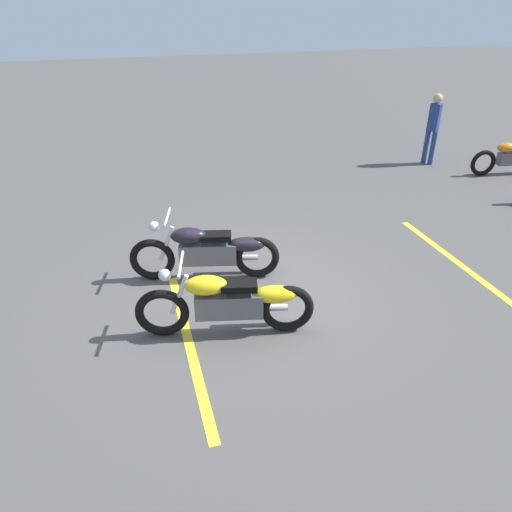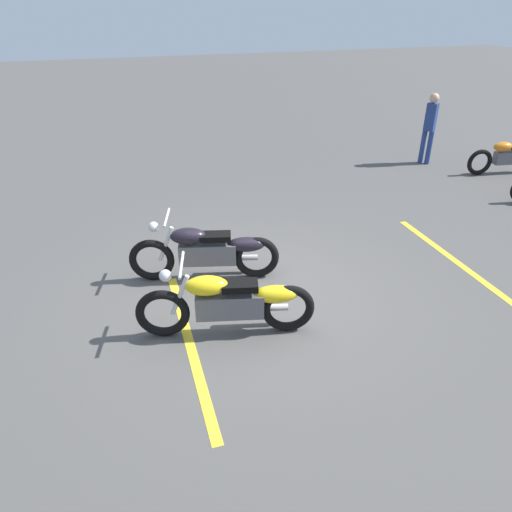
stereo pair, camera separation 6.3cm
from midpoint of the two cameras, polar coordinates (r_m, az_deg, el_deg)
The scene contains 6 objects.
ground_plane at distance 6.88m, azimuth 0.14°, elevation -4.76°, with size 60.00×60.00×0.00m, color #514F4C.
motorcycle_bright_foreground at distance 5.94m, azimuth -2.87°, elevation -5.50°, with size 2.19×0.75×1.04m.
motorcycle_dark_foreground at distance 7.11m, azimuth -5.44°, elevation 0.62°, with size 2.19×0.77×1.04m.
bystander_secondary at distance 12.87m, azimuth 20.48°, elevation 14.35°, with size 0.29×0.31×1.72m.
parking_stripe_near at distance 6.08m, azimuth -7.70°, elevation -10.25°, with size 3.20×0.12×0.01m, color yellow.
parking_stripe_mid at distance 8.36m, azimuth 23.12°, elevation -0.74°, with size 3.20×0.12×0.01m, color yellow.
Camera 1 is at (-1.66, -5.48, 3.81)m, focal length 33.57 mm.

